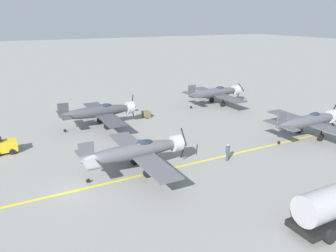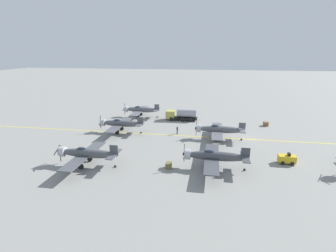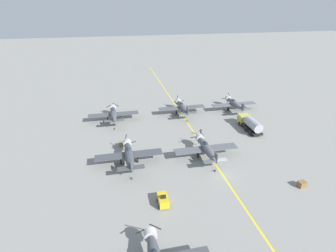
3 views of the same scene
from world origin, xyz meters
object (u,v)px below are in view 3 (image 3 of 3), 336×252
airplane_mid_center (207,148)px  fuel_tanker (250,124)px  airplane_far_center (182,107)px  airplane_far_left (113,114)px  ground_crew_walking (201,132)px  supply_crate_mid_lane (302,184)px  tow_tractor (163,200)px  supply_crate_by_tanker (122,144)px  airplane_mid_left (129,154)px  airplane_far_right (235,104)px

airplane_mid_center → fuel_tanker: size_ratio=1.50×
airplane_far_center → fuel_tanker: airplane_far_center is taller
airplane_far_left → fuel_tanker: bearing=-34.7°
ground_crew_walking → supply_crate_mid_lane: (9.93, -20.01, -0.47)m
tow_tractor → airplane_far_center: bearing=70.3°
airplane_mid_center → supply_crate_by_tanker: size_ratio=11.09×
airplane_mid_left → supply_crate_mid_lane: airplane_mid_left is taller
airplane_mid_center → tow_tractor: size_ratio=4.62×
fuel_tanker → supply_crate_mid_lane: (-1.83, -20.53, -1.02)m
supply_crate_by_tanker → supply_crate_mid_lane: 33.06m
airplane_far_right → airplane_mid_left: size_ratio=1.00×
airplane_mid_left → fuel_tanker: 29.12m
airplane_far_left → ground_crew_walking: bearing=-46.9°
ground_crew_walking → airplane_far_left: bearing=147.4°
airplane_far_center → supply_crate_by_tanker: (-16.23, -13.43, -1.56)m
airplane_mid_left → supply_crate_by_tanker: size_ratio=11.09×
ground_crew_walking → supply_crate_mid_lane: ground_crew_walking is taller
airplane_far_right → fuel_tanker: airplane_far_right is taller
ground_crew_walking → supply_crate_by_tanker: bearing=-176.5°
tow_tractor → supply_crate_mid_lane: size_ratio=2.20×
airplane_far_left → airplane_mid_center: (16.41, -20.40, 0.00)m
airplane_far_right → airplane_mid_left: airplane_mid_left is taller
airplane_far_right → supply_crate_mid_lane: size_ratio=10.16×
fuel_tanker → tow_tractor: (-23.99, -19.80, -0.72)m
airplane_far_left → airplane_far_center: bearing=-12.0°
airplane_far_left → airplane_mid_left: (2.19, -19.53, 0.00)m
ground_crew_walking → supply_crate_by_tanker: 17.18m
tow_tractor → ground_crew_walking: tow_tractor is taller
airplane_far_right → airplane_mid_center: same height
airplane_far_center → tow_tractor: bearing=-107.0°
supply_crate_by_tanker → supply_crate_mid_lane: size_ratio=0.92×
airplane_far_right → supply_crate_mid_lane: (-3.31, -31.83, -1.52)m
airplane_far_center → fuel_tanker: 17.37m
airplane_far_center → fuel_tanker: bearing=-40.5°
airplane_far_center → airplane_mid_center: airplane_far_center is taller
airplane_far_center → airplane_far_left: 17.42m
airplane_far_left → fuel_tanker: 32.09m
airplane_far_left → tow_tractor: 31.59m
supply_crate_by_tanker → fuel_tanker: bearing=3.1°
airplane_mid_left → tow_tractor: airplane_mid_left is taller
airplane_far_right → airplane_far_center: (-14.15, 0.58, -0.00)m
supply_crate_mid_lane → airplane_far_left: bearing=131.7°
airplane_far_center → airplane_mid_center: (-1.00, -21.10, 0.00)m
airplane_mid_center → ground_crew_walking: airplane_mid_center is taller
airplane_mid_left → ground_crew_walking: bearing=28.0°
airplane_far_right → tow_tractor: size_ratio=4.62×
airplane_far_left → supply_crate_by_tanker: airplane_far_left is taller
airplane_far_center → supply_crate_mid_lane: 34.21m
airplane_mid_center → supply_crate_mid_lane: (11.84, -11.31, -1.52)m
airplane_far_left → airplane_mid_center: size_ratio=1.00×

